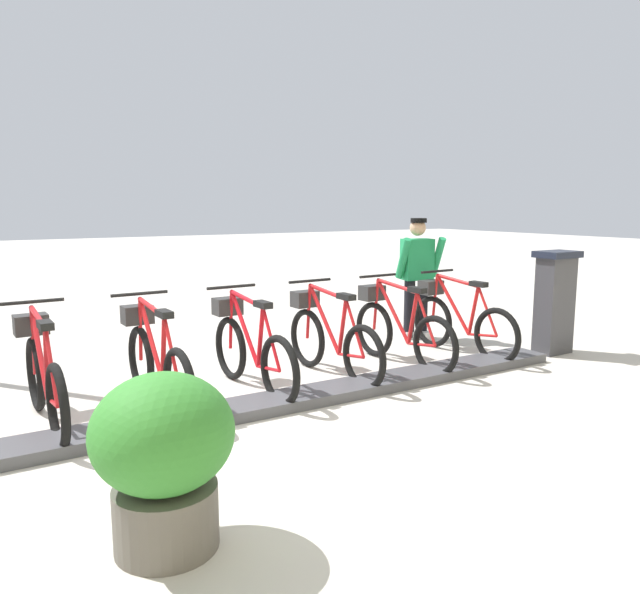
{
  "coord_description": "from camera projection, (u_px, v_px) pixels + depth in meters",
  "views": [
    {
      "loc": [
        -4.69,
        1.64,
        1.84
      ],
      "look_at": [
        0.5,
        -1.48,
        0.9
      ],
      "focal_mm": 33.45,
      "sensor_mm": 36.0,
      "label": 1
    }
  ],
  "objects": [
    {
      "name": "bike_docked_4",
      "position": [
        155.0,
        361.0,
        5.45
      ],
      "size": [
        1.72,
        0.54,
        1.02
      ],
      "color": "black",
      "rests_on": "ground"
    },
    {
      "name": "planter_bush",
      "position": [
        164.0,
        452.0,
        3.16
      ],
      "size": [
        0.76,
        0.76,
        0.97
      ],
      "color": "#59544C",
      "rests_on": "ground"
    },
    {
      "name": "bike_docked_3",
      "position": [
        250.0,
        348.0,
        5.93
      ],
      "size": [
        1.72,
        0.54,
        1.02
      ],
      "color": "black",
      "rests_on": "ground"
    },
    {
      "name": "worker_near_rack",
      "position": [
        417.0,
        273.0,
        8.17
      ],
      "size": [
        0.55,
        0.68,
        1.66
      ],
      "color": "white",
      "rests_on": "ground"
    },
    {
      "name": "bike_docked_1",
      "position": [
        399.0,
        328.0,
        6.89
      ],
      "size": [
        1.72,
        0.54,
        1.02
      ],
      "color": "black",
      "rests_on": "ground"
    },
    {
      "name": "bike_docked_0",
      "position": [
        459.0,
        320.0,
        7.37
      ],
      "size": [
        1.72,
        0.54,
        1.02
      ],
      "color": "black",
      "rests_on": "ground"
    },
    {
      "name": "dock_rail_base",
      "position": [
        202.0,
        417.0,
        5.08
      ],
      "size": [
        0.44,
        8.32,
        0.1
      ],
      "primitive_type": "cube",
      "color": "#47474C",
      "rests_on": "ground"
    },
    {
      "name": "bike_docked_5",
      "position": [
        43.0,
        376.0,
        4.97
      ],
      "size": [
        1.72,
        0.54,
        1.02
      ],
      "color": "black",
      "rests_on": "ground"
    },
    {
      "name": "payment_kiosk",
      "position": [
        554.0,
        300.0,
        7.38
      ],
      "size": [
        0.36,
        0.52,
        1.28
      ],
      "color": "#38383D",
      "rests_on": "ground"
    },
    {
      "name": "bike_docked_2",
      "position": [
        330.0,
        337.0,
        6.41
      ],
      "size": [
        1.72,
        0.54,
        1.02
      ],
      "color": "black",
      "rests_on": "ground"
    },
    {
      "name": "ground_plane",
      "position": [
        202.0,
        422.0,
        5.09
      ],
      "size": [
        60.0,
        60.0,
        0.0
      ],
      "primitive_type": "plane",
      "color": "beige"
    }
  ]
}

